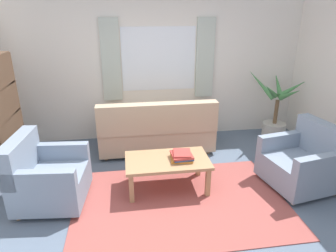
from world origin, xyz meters
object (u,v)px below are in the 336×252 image
Objects in this scene: armchair_left at (46,177)px; bookshelf at (1,115)px; couch at (156,130)px; book_stack_on_table at (182,156)px; potted_plant at (275,116)px; coffee_table at (167,163)px; armchair_right at (303,162)px.

bookshelf is at bearing 44.98° from armchair_left.
couch is 2.08× the size of armchair_left.
book_stack_on_table is 0.24× the size of potted_plant.
bookshelf reaches higher than coffee_table.
armchair_left is 3.01× the size of book_stack_on_table.
bookshelf is (-0.71, 0.86, 0.54)m from armchair_left.
couch is 1.95× the size of armchair_right.
coffee_table is at bearing 170.85° from book_stack_on_table.
armchair_left is 0.53× the size of bookshelf.
bookshelf is at bearing 161.63° from book_stack_on_table.
armchair_left reaches higher than book_stack_on_table.
armchair_left is 1.24m from bookshelf.
potted_plant is at bearing 97.71° from bookshelf.
coffee_table is 2.59m from potted_plant.
bookshelf is (-2.42, 0.80, 0.41)m from book_stack_on_table.
book_stack_on_table is 0.18× the size of bookshelf.
couch is at bearing 100.38° from bookshelf.
armchair_left is 0.73× the size of potted_plant.
potted_plant is (2.01, 1.40, -0.04)m from book_stack_on_table.
couch reaches higher than armchair_left.
coffee_table is at bearing 70.89° from bookshelf.
bookshelf is (-2.22, -0.41, 0.53)m from couch.
couch is 1.97m from armchair_left.
bookshelf is (-4.43, -0.60, 0.45)m from potted_plant.
book_stack_on_table reaches higher than coffee_table.
potted_plant is at bearing 156.27° from armchair_right.
bookshelf reaches higher than book_stack_on_table.
bookshelf is (-4.06, 0.97, 0.54)m from armchair_right.
couch is at bearing 99.44° from book_stack_on_table.
book_stack_on_table is (-1.64, 0.16, 0.13)m from armchair_right.
bookshelf reaches higher than couch.
armchair_left reaches higher than coffee_table.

